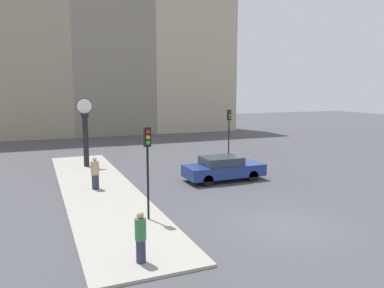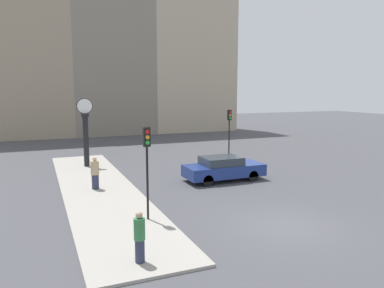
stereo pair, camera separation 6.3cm
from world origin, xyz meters
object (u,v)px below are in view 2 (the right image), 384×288
object	(u,v)px
traffic_light_far	(229,124)
sedan_car	(223,168)
street_clock	(86,134)
pedestrian_tan_coat	(95,173)
pedestrian_green_hoodie	(140,237)
traffic_light_near	(147,154)

from	to	relation	value
traffic_light_far	sedan_car	bearing A→B (deg)	-121.21
street_clock	pedestrian_tan_coat	distance (m)	6.30
sedan_car	pedestrian_green_hoodie	world-z (taller)	pedestrian_green_hoodie
pedestrian_green_hoodie	pedestrian_tan_coat	world-z (taller)	pedestrian_tan_coat
traffic_light_near	sedan_car	bearing A→B (deg)	39.76
street_clock	pedestrian_green_hoodie	distance (m)	15.20
pedestrian_green_hoodie	sedan_car	bearing A→B (deg)	49.66
traffic_light_near	pedestrian_green_hoodie	size ratio (longest dim) A/B	2.34
traffic_light_far	street_clock	bearing A→B (deg)	172.84
pedestrian_green_hoodie	pedestrian_tan_coat	bearing A→B (deg)	89.80
pedestrian_tan_coat	traffic_light_near	bearing A→B (deg)	-77.31
traffic_light_near	street_clock	bearing A→B (deg)	94.39
pedestrian_green_hoodie	pedestrian_tan_coat	size ratio (longest dim) A/B	0.94
pedestrian_green_hoodie	pedestrian_tan_coat	xyz separation A→B (m)	(0.03, 8.99, 0.04)
traffic_light_far	pedestrian_green_hoodie	world-z (taller)	traffic_light_far
sedan_car	traffic_light_near	world-z (taller)	traffic_light_near
sedan_car	pedestrian_tan_coat	size ratio (longest dim) A/B	2.73
sedan_car	street_clock	size ratio (longest dim) A/B	1.01
street_clock	pedestrian_green_hoodie	world-z (taller)	street_clock
traffic_light_near	street_clock	distance (m)	11.65
sedan_car	traffic_light_far	world-z (taller)	traffic_light_far
traffic_light_near	traffic_light_far	bearing A→B (deg)	48.39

